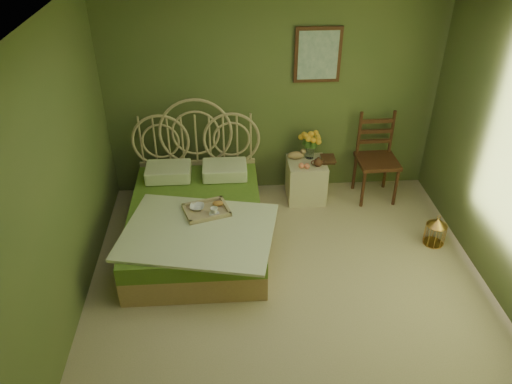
{
  "coord_description": "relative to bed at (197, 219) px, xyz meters",
  "views": [
    {
      "loc": [
        -0.58,
        -3.35,
        3.51
      ],
      "look_at": [
        -0.28,
        1.0,
        0.71
      ],
      "focal_mm": 35.0,
      "sensor_mm": 36.0,
      "label": 1
    }
  ],
  "objects": [
    {
      "name": "floor",
      "position": [
        0.93,
        -1.14,
        -0.29
      ],
      "size": [
        4.5,
        4.5,
        0.0
      ],
      "primitive_type": "plane",
      "color": "#C5AC8E",
      "rests_on": "ground"
    },
    {
      "name": "ceiling",
      "position": [
        0.93,
        -1.14,
        2.31
      ],
      "size": [
        4.5,
        4.5,
        0.0
      ],
      "primitive_type": "plane",
      "rotation": [
        3.14,
        0.0,
        0.0
      ],
      "color": "silver",
      "rests_on": "wall_back"
    },
    {
      "name": "wall_back",
      "position": [
        0.93,
        1.11,
        1.01
      ],
      "size": [
        4.0,
        0.0,
        4.0
      ],
      "primitive_type": "plane",
      "rotation": [
        1.57,
        0.0,
        0.0
      ],
      "color": "#5B6535",
      "rests_on": "floor"
    },
    {
      "name": "wall_left",
      "position": [
        -1.07,
        -1.14,
        1.01
      ],
      "size": [
        0.0,
        4.5,
        4.5
      ],
      "primitive_type": "plane",
      "rotation": [
        1.57,
        0.0,
        1.57
      ],
      "color": "#5B6535",
      "rests_on": "floor"
    },
    {
      "name": "wall_art",
      "position": [
        1.44,
        1.08,
        1.46
      ],
      "size": [
        0.54,
        0.04,
        0.64
      ],
      "color": "#391C0F",
      "rests_on": "wall_back"
    },
    {
      "name": "bed",
      "position": [
        0.0,
        0.0,
        0.0
      ],
      "size": [
        1.68,
        2.13,
        1.32
      ],
      "color": "tan",
      "rests_on": "floor"
    },
    {
      "name": "nightstand",
      "position": [
        1.35,
        0.81,
        0.05
      ],
      "size": [
        0.47,
        0.48,
        0.94
      ],
      "color": "beige",
      "rests_on": "floor"
    },
    {
      "name": "chair",
      "position": [
        2.21,
        0.85,
        0.31
      ],
      "size": [
        0.49,
        0.49,
        1.08
      ],
      "rotation": [
        0.0,
        0.0,
        0.02
      ],
      "color": "#391C0F",
      "rests_on": "floor"
    },
    {
      "name": "birdcage",
      "position": [
        2.63,
        -0.23,
        -0.13
      ],
      "size": [
        0.22,
        0.22,
        0.34
      ],
      "rotation": [
        0.0,
        0.0,
        -0.36
      ],
      "color": "#B57D3A",
      "rests_on": "floor"
    },
    {
      "name": "book_lower",
      "position": [
        1.52,
        0.81,
        0.23
      ],
      "size": [
        0.18,
        0.23,
        0.02
      ],
      "primitive_type": "imported",
      "rotation": [
        0.0,
        0.0,
        -0.11
      ],
      "color": "#381E0F",
      "rests_on": "nightstand"
    },
    {
      "name": "book_upper",
      "position": [
        1.52,
        0.81,
        0.25
      ],
      "size": [
        0.17,
        0.23,
        0.02
      ],
      "primitive_type": "imported",
      "rotation": [
        0.0,
        0.0,
        -0.02
      ],
      "color": "#472819",
      "rests_on": "nightstand"
    },
    {
      "name": "cereal_bowl",
      "position": [
        0.02,
        -0.12,
        0.24
      ],
      "size": [
        0.16,
        0.16,
        0.04
      ],
      "primitive_type": "imported",
      "rotation": [
        0.0,
        0.0,
        -0.07
      ],
      "color": "white",
      "rests_on": "bed"
    },
    {
      "name": "coffee_cup",
      "position": [
        0.2,
        -0.23,
        0.26
      ],
      "size": [
        0.1,
        0.1,
        0.08
      ],
      "primitive_type": "imported",
      "rotation": [
        0.0,
        0.0,
        0.21
      ],
      "color": "white",
      "rests_on": "bed"
    }
  ]
}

